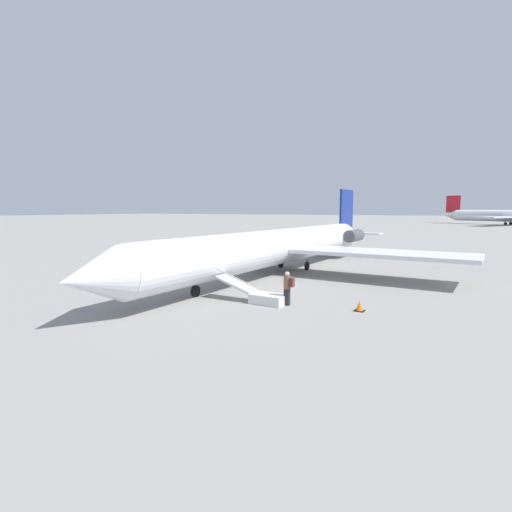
{
  "coord_description": "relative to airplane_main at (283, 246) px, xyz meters",
  "views": [
    {
      "loc": [
        27.03,
        12.83,
        4.87
      ],
      "look_at": [
        4.4,
        0.59,
        1.84
      ],
      "focal_mm": 28.0,
      "sensor_mm": 36.0,
      "label": 1
    }
  ],
  "objects": [
    {
      "name": "ground_plane",
      "position": [
        1.01,
        -0.06,
        -2.07
      ],
      "size": [
        600.0,
        600.0,
        0.0
      ],
      "primitive_type": "plane",
      "color": "gray"
    },
    {
      "name": "airplane_main",
      "position": [
        0.0,
        0.0,
        0.0
      ],
      "size": [
        35.47,
        27.23,
        6.94
      ],
      "rotation": [
        0.0,
        0.0,
        -0.06
      ],
      "color": "silver",
      "rests_on": "ground"
    },
    {
      "name": "passenger",
      "position": [
        9.79,
        4.73,
        -1.07
      ],
      "size": [
        0.36,
        0.55,
        1.74
      ],
      "rotation": [
        0.0,
        0.0,
        -1.63
      ],
      "color": "#23232D",
      "rests_on": "ground"
    },
    {
      "name": "traffic_cone_near_stairs",
      "position": [
        9.18,
        8.24,
        -1.83
      ],
      "size": [
        0.48,
        0.48,
        0.52
      ],
      "color": "black",
      "rests_on": "ground"
    },
    {
      "name": "boarding_stairs",
      "position": [
        9.93,
        3.31,
        -1.69
      ],
      "size": [
        1.22,
        4.07,
        1.72
      ],
      "rotation": [
        0.0,
        0.0,
        -1.63
      ],
      "color": "silver",
      "rests_on": "ground"
    }
  ]
}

